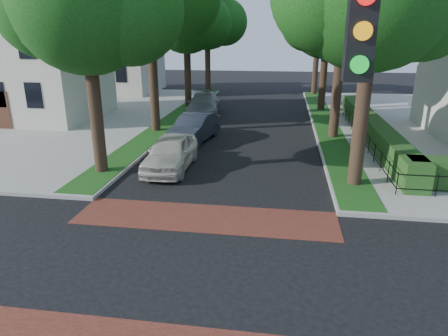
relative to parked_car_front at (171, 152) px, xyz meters
The scene contains 16 objects.
ground 8.57m from the parked_car_front, 72.35° to the right, with size 120.00×120.00×0.00m, color black.
crosswalk_far 5.63m from the parked_car_front, 62.32° to the right, with size 9.00×2.20×0.01m, color maroon.
grass_strip_ne 13.58m from the parked_car_front, 53.93° to the left, with size 1.60×29.80×0.02m, color #1A4F16.
grass_strip_nw 11.34m from the parked_car_front, 104.38° to the left, with size 1.60×29.80×0.02m, color #1A4F16.
tree_right_far 19.06m from the parked_car_front, 63.03° to the left, with size 7.25×6.23×9.74m.
tree_right_back 27.18m from the parked_car_front, 71.92° to the left, with size 7.50×6.45×10.20m.
tree_left_near 7.11m from the parked_car_front, 162.14° to the right, with size 7.50×6.45×10.20m.
tree_left_far 17.51m from the parked_car_front, 99.93° to the left, with size 7.00×6.02×9.86m.
tree_left_back 26.11m from the parked_car_front, 96.38° to the left, with size 7.75×6.66×10.44m.
hedge_main_road 12.37m from the parked_car_front, 33.72° to the left, with size 1.00×18.00×1.20m, color #1D4016.
fence_main_road 11.71m from the parked_car_front, 35.89° to the left, with size 0.06×18.00×0.90m, color black, non-canonical shape.
house_left_near 16.78m from the parked_car_front, 142.61° to the left, with size 10.00×9.00×10.14m.
house_left_far 27.46m from the parked_car_front, 118.40° to the left, with size 10.00×9.00×10.14m.
parked_car_front is the anchor object (origin of this frame).
parked_car_middle 5.11m from the parked_car_front, 90.15° to the left, with size 1.67×4.80×1.58m, color #1F262F.
parked_car_rear 12.94m from the parked_car_front, 94.48° to the left, with size 2.34×5.76×1.67m, color slate.
Camera 1 is at (2.46, -9.01, 6.03)m, focal length 32.00 mm.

